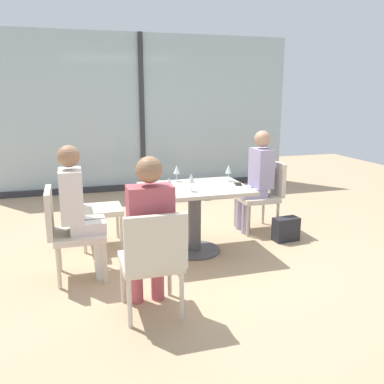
# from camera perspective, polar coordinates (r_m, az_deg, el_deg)

# --- Properties ---
(ground_plane) EXTENTS (12.00, 12.00, 0.00)m
(ground_plane) POSITION_cam_1_polar(r_m,az_deg,el_deg) (4.62, 0.36, -8.14)
(ground_plane) COLOR tan
(window_wall_backdrop) EXTENTS (5.44, 0.10, 2.70)m
(window_wall_backdrop) POSITION_cam_1_polar(r_m,az_deg,el_deg) (7.43, -6.92, 9.62)
(window_wall_backdrop) COLOR #A4B7BC
(window_wall_backdrop) RESTS_ON ground_plane
(dining_table_main) EXTENTS (1.12, 0.84, 0.73)m
(dining_table_main) POSITION_cam_1_polar(r_m,az_deg,el_deg) (4.45, 0.37, -1.84)
(dining_table_main) COLOR #BCB29E
(dining_table_main) RESTS_ON ground_plane
(chair_far_right) EXTENTS (0.50, 0.46, 0.87)m
(chair_far_right) POSITION_cam_1_polar(r_m,az_deg,el_deg) (5.28, 9.90, 0.08)
(chair_far_right) COLOR beige
(chair_far_right) RESTS_ON ground_plane
(chair_side_end) EXTENTS (0.50, 0.46, 0.87)m
(chair_side_end) POSITION_cam_1_polar(r_m,az_deg,el_deg) (3.98, -16.74, -4.79)
(chair_side_end) COLOR beige
(chair_side_end) RESTS_ON ground_plane
(chair_front_left) EXTENTS (0.46, 0.50, 0.87)m
(chair_front_left) POSITION_cam_1_polar(r_m,az_deg,el_deg) (3.18, -5.46, -8.93)
(chair_front_left) COLOR beige
(chair_front_left) RESTS_ON ground_plane
(chair_far_left) EXTENTS (0.50, 0.46, 0.87)m
(chair_far_left) POSITION_cam_1_polar(r_m,az_deg,el_deg) (4.75, -13.70, -1.62)
(chair_far_left) COLOR beige
(chair_far_left) RESTS_ON ground_plane
(person_far_right) EXTENTS (0.39, 0.34, 1.26)m
(person_far_right) POSITION_cam_1_polar(r_m,az_deg,el_deg) (5.19, 8.90, 2.18)
(person_far_right) COLOR #9E93B7
(person_far_right) RESTS_ON ground_plane
(person_side_end) EXTENTS (0.39, 0.34, 1.26)m
(person_side_end) POSITION_cam_1_polar(r_m,az_deg,el_deg) (3.92, -15.35, -1.85)
(person_side_end) COLOR silver
(person_side_end) RESTS_ON ground_plane
(person_front_left) EXTENTS (0.34, 0.39, 1.26)m
(person_front_left) POSITION_cam_1_polar(r_m,az_deg,el_deg) (3.21, -5.92, -4.85)
(person_front_left) COLOR #B24C56
(person_front_left) RESTS_ON ground_plane
(wine_glass_0) EXTENTS (0.07, 0.07, 0.18)m
(wine_glass_0) POSITION_cam_1_polar(r_m,az_deg,el_deg) (4.68, 5.06, 3.09)
(wine_glass_0) COLOR silver
(wine_glass_0) RESTS_ON dining_table_main
(wine_glass_1) EXTENTS (0.07, 0.07, 0.18)m
(wine_glass_1) POSITION_cam_1_polar(r_m,az_deg,el_deg) (4.51, -4.60, 2.70)
(wine_glass_1) COLOR silver
(wine_glass_1) RESTS_ON dining_table_main
(wine_glass_2) EXTENTS (0.07, 0.07, 0.18)m
(wine_glass_2) POSITION_cam_1_polar(r_m,az_deg,el_deg) (4.65, -2.14, 3.07)
(wine_glass_2) COLOR silver
(wine_glass_2) RESTS_ON dining_table_main
(wine_glass_3) EXTENTS (0.07, 0.07, 0.18)m
(wine_glass_3) POSITION_cam_1_polar(r_m,az_deg,el_deg) (3.99, -3.17, 1.30)
(wine_glass_3) COLOR silver
(wine_glass_3) RESTS_ON dining_table_main
(wine_glass_4) EXTENTS (0.07, 0.07, 0.18)m
(wine_glass_4) POSITION_cam_1_polar(r_m,az_deg,el_deg) (4.17, -0.10, 1.86)
(wine_glass_4) COLOR silver
(wine_glass_4) RESTS_ON dining_table_main
(coffee_cup) EXTENTS (0.08, 0.08, 0.09)m
(coffee_cup) POSITION_cam_1_polar(r_m,az_deg,el_deg) (4.10, -5.18, 0.35)
(coffee_cup) COLOR white
(coffee_cup) RESTS_ON dining_table_main
(cell_phone_on_table) EXTENTS (0.10, 0.16, 0.01)m
(cell_phone_on_table) POSITION_cam_1_polar(r_m,az_deg,el_deg) (4.55, 6.37, 1.10)
(cell_phone_on_table) COLOR black
(cell_phone_on_table) RESTS_ON dining_table_main
(handbag_0) EXTENTS (0.31, 0.19, 0.28)m
(handbag_0) POSITION_cam_1_polar(r_m,az_deg,el_deg) (5.01, 12.83, -5.02)
(handbag_0) COLOR #232328
(handbag_0) RESTS_ON ground_plane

